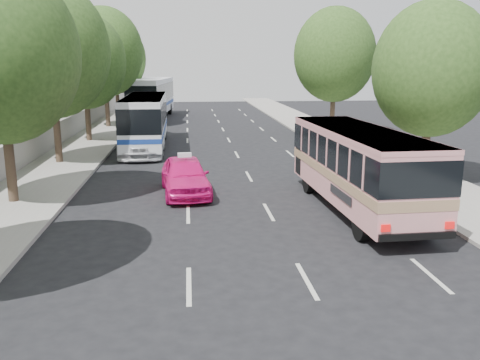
{
  "coord_description": "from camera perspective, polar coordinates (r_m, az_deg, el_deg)",
  "views": [
    {
      "loc": [
        -1.83,
        -13.44,
        5.22
      ],
      "look_at": [
        -0.21,
        2.32,
        1.6
      ],
      "focal_mm": 38.0,
      "sensor_mm": 36.0,
      "label": 1
    }
  ],
  "objects": [
    {
      "name": "tree_left_e",
      "position": [
        43.89,
        -14.94,
        14.03
      ],
      "size": [
        6.3,
        6.3,
        9.82
      ],
      "color": "#38281E",
      "rests_on": "ground"
    },
    {
      "name": "tree_right_far",
      "position": [
        38.95,
        10.73,
        13.98
      ],
      "size": [
        6.0,
        6.0,
        9.35
      ],
      "color": "#38281E",
      "rests_on": "ground"
    },
    {
      "name": "tour_coach_rear",
      "position": [
        51.02,
        -9.86,
        9.42
      ],
      "size": [
        3.83,
        13.05,
        3.85
      ],
      "rotation": [
        0.0,
        0.0,
        -0.08
      ],
      "color": "white",
      "rests_on": "ground"
    },
    {
      "name": "white_pickup",
      "position": [
        30.4,
        -10.87,
        4.46
      ],
      "size": [
        2.57,
        6.19,
        1.79
      ],
      "primitive_type": "imported",
      "rotation": [
        0.0,
        0.0,
        0.01
      ],
      "color": "silver",
      "rests_on": "ground"
    },
    {
      "name": "tour_coach_front",
      "position": [
        32.88,
        -10.56,
        6.99
      ],
      "size": [
        2.52,
        10.99,
        3.28
      ],
      "rotation": [
        0.0,
        0.0,
        0.01
      ],
      "color": "white",
      "rests_on": "ground"
    },
    {
      "name": "tree_left_f",
      "position": [
        51.83,
        -13.76,
        13.38
      ],
      "size": [
        5.88,
        5.88,
        9.16
      ],
      "color": "#38281E",
      "rests_on": "ground"
    },
    {
      "name": "sidewalk_left",
      "position": [
        34.48,
        -16.97,
        3.73
      ],
      "size": [
        4.0,
        90.0,
        0.15
      ],
      "primitive_type": "cube",
      "color": "#9E998E",
      "rests_on": "ground"
    },
    {
      "name": "ground",
      "position": [
        14.53,
        1.79,
        -8.19
      ],
      "size": [
        120.0,
        120.0,
        0.0
      ],
      "primitive_type": "plane",
      "color": "black",
      "rests_on": "ground"
    },
    {
      "name": "tree_left_b",
      "position": [
        20.48,
        -25.36,
        13.35
      ],
      "size": [
        5.7,
        5.7,
        8.88
      ],
      "color": "#38281E",
      "rests_on": "ground"
    },
    {
      "name": "low_wall",
      "position": [
        34.76,
        -19.98,
        4.96
      ],
      "size": [
        0.3,
        90.0,
        1.5
      ],
      "primitive_type": "cube",
      "color": "#9E998E",
      "rests_on": "sidewalk_left"
    },
    {
      "name": "tree_left_d",
      "position": [
        36.01,
        -17.01,
        12.98
      ],
      "size": [
        5.52,
        5.52,
        8.6
      ],
      "color": "#38281E",
      "rests_on": "ground"
    },
    {
      "name": "tree_right_near",
      "position": [
        23.86,
        21.01,
        12.0
      ],
      "size": [
        5.1,
        5.1,
        7.95
      ],
      "color": "#38281E",
      "rests_on": "ground"
    },
    {
      "name": "pink_bus",
      "position": [
        18.67,
        13.11,
        2.14
      ],
      "size": [
        2.7,
        9.4,
        2.97
      ],
      "rotation": [
        0.0,
        0.0,
        0.04
      ],
      "color": "#D98C8E",
      "rests_on": "ground"
    },
    {
      "name": "taxi_roof_sign",
      "position": [
        20.69,
        -6.24,
        2.82
      ],
      "size": [
        0.56,
        0.23,
        0.18
      ],
      "primitive_type": "cube",
      "rotation": [
        0.0,
        0.0,
        0.1
      ],
      "color": "silver",
      "rests_on": "pink_taxi"
    },
    {
      "name": "pink_taxi",
      "position": [
        20.85,
        -6.19,
        0.48
      ],
      "size": [
        2.25,
        4.69,
        1.55
      ],
      "primitive_type": "imported",
      "rotation": [
        0.0,
        0.0,
        0.1
      ],
      "color": "#EB147B",
      "rests_on": "ground"
    },
    {
      "name": "tree_left_c",
      "position": [
        28.22,
        -20.4,
        13.93
      ],
      "size": [
        6.0,
        6.0,
        9.35
      ],
      "color": "#38281E",
      "rests_on": "ground"
    },
    {
      "name": "sidewalk_right",
      "position": [
        35.37,
        11.22,
        4.24
      ],
      "size": [
        4.0,
        90.0,
        0.12
      ],
      "primitive_type": "cube",
      "color": "#9E998E",
      "rests_on": "ground"
    }
  ]
}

